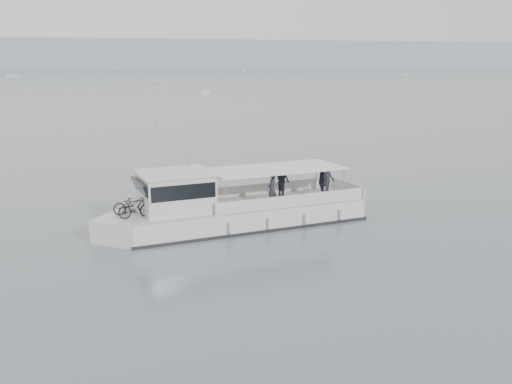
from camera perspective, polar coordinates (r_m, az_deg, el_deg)
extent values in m
plane|color=slate|center=(23.33, -10.37, -6.60)|extent=(1400.00, 1400.00, 0.00)
cube|color=#939EA8|center=(581.97, -16.38, 13.04)|extent=(1400.00, 90.00, 28.00)
cube|color=silver|center=(27.49, -1.00, -2.44)|extent=(11.87, 4.65, 1.25)
cube|color=silver|center=(25.86, -12.88, -3.76)|extent=(3.10, 3.10, 1.25)
cube|color=beige|center=(27.33, -1.01, -1.17)|extent=(11.87, 4.65, 0.06)
cube|color=black|center=(27.59, -1.00, -3.21)|extent=(12.07, 4.80, 0.17)
cube|color=silver|center=(29.27, 0.97, 0.36)|extent=(7.64, 1.16, 0.58)
cube|color=silver|center=(26.68, 3.67, -0.91)|extent=(7.64, 1.16, 0.58)
cube|color=silver|center=(29.91, 9.13, 0.47)|extent=(0.52, 3.06, 0.58)
cube|color=silver|center=(26.00, -8.05, -0.07)|extent=(3.41, 3.00, 1.73)
cube|color=black|center=(25.61, -11.27, -0.06)|extent=(0.87, 2.46, 1.11)
cube|color=black|center=(25.94, -8.07, 0.55)|extent=(3.23, 3.01, 0.67)
cube|color=silver|center=(25.81, -8.12, 1.91)|extent=(3.63, 3.22, 0.10)
cube|color=silver|center=(27.61, 1.92, 2.35)|extent=(6.88, 3.77, 0.08)
cylinder|color=silver|center=(25.36, -3.02, -0.45)|extent=(0.07, 0.07, 1.59)
cylinder|color=silver|center=(27.83, -5.02, 0.72)|extent=(0.07, 0.07, 1.59)
cylinder|color=silver|center=(28.11, 8.77, 0.74)|extent=(0.07, 0.07, 1.59)
cylinder|color=silver|center=(30.36, 6.02, 1.72)|extent=(0.07, 0.07, 1.59)
cylinder|color=silver|center=(26.28, -9.95, 4.81)|extent=(0.03, 0.03, 2.50)
cylinder|color=silver|center=(25.10, -6.92, 4.09)|extent=(0.03, 0.03, 2.12)
cylinder|color=silver|center=(25.44, -2.50, -3.60)|extent=(0.26, 0.26, 0.48)
cylinder|color=silver|center=(26.18, 1.43, -3.12)|extent=(0.26, 0.26, 0.48)
cylinder|color=silver|center=(27.03, 5.12, -2.64)|extent=(0.26, 0.26, 0.48)
cylinder|color=silver|center=(28.00, 8.56, -2.19)|extent=(0.26, 0.26, 0.48)
imported|color=black|center=(26.02, -12.33, -1.21)|extent=(1.71, 0.80, 0.87)
imported|color=black|center=(25.28, -11.97, -1.55)|extent=(1.57, 0.64, 0.91)
imported|color=#262833|center=(26.76, 1.61, 0.30)|extent=(0.68, 0.70, 1.62)
imported|color=#262833|center=(28.69, 2.70, 1.15)|extent=(0.77, 0.90, 1.62)
imported|color=#262833|center=(28.35, 6.62, 0.94)|extent=(0.53, 1.00, 1.62)
imported|color=#262833|center=(29.64, 7.28, 1.45)|extent=(1.19, 1.12, 1.62)
cube|color=silver|center=(213.29, -9.81, 10.75)|extent=(5.62, 6.43, 0.75)
cube|color=silver|center=(213.28, -9.81, 10.84)|extent=(2.83, 2.92, 0.45)
cylinder|color=silver|center=(213.19, -9.85, 11.79)|extent=(0.08, 0.08, 7.16)
cube|color=silver|center=(349.73, 14.57, 11.31)|extent=(6.84, 5.80, 0.75)
cube|color=silver|center=(349.72, 14.57, 11.36)|extent=(3.07, 2.96, 0.45)
cylinder|color=silver|center=(349.66, 14.61, 11.98)|extent=(0.08, 0.08, 7.54)
cube|color=silver|center=(332.72, -23.14, 10.64)|extent=(6.89, 2.69, 0.75)
cube|color=silver|center=(332.72, -23.14, 10.69)|extent=(2.50, 2.07, 0.45)
cylinder|color=silver|center=(332.66, -23.20, 11.33)|extent=(0.08, 0.08, 7.42)
cube|color=silver|center=(138.38, -4.93, 9.81)|extent=(3.51, 6.48, 0.75)
cube|color=silver|center=(138.36, -4.94, 9.94)|extent=(2.23, 2.54, 0.45)
cylinder|color=silver|center=(138.23, -4.96, 11.34)|extent=(0.08, 0.08, 6.80)
cube|color=silver|center=(436.17, -1.28, 11.95)|extent=(2.64, 5.19, 0.75)
cube|color=silver|center=(436.16, -1.28, 11.99)|extent=(1.74, 2.00, 0.45)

